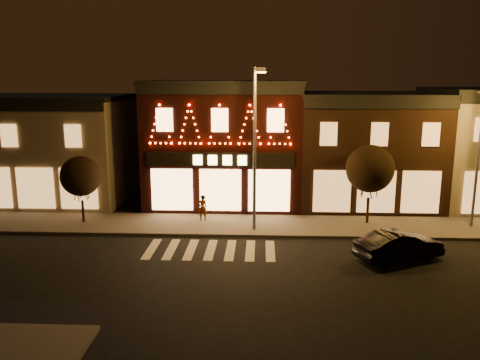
{
  "coord_description": "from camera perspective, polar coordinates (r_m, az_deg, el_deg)",
  "views": [
    {
      "loc": [
        2.53,
        -19.14,
        8.58
      ],
      "look_at": [
        1.48,
        4.0,
        3.62
      ],
      "focal_mm": 36.43,
      "sensor_mm": 36.0,
      "label": 1
    }
  ],
  "objects": [
    {
      "name": "sidewalk_far",
      "position": [
        28.44,
        1.41,
        -5.32
      ],
      "size": [
        44.0,
        4.0,
        0.15
      ],
      "primitive_type": "cube",
      "color": "#47423D",
      "rests_on": "ground"
    },
    {
      "name": "ground",
      "position": [
        21.12,
        -4.62,
        -11.92
      ],
      "size": [
        120.0,
        120.0,
        0.0
      ],
      "primitive_type": "plane",
      "color": "black",
      "rests_on": "ground"
    },
    {
      "name": "dark_sedan",
      "position": [
        24.47,
        18.14,
        -7.31
      ],
      "size": [
        4.51,
        3.06,
        1.41
      ],
      "primitive_type": "imported",
      "rotation": [
        0.0,
        0.0,
        1.98
      ],
      "color": "black",
      "rests_on": "ground"
    },
    {
      "name": "tree_right",
      "position": [
        28.88,
        14.98,
        1.29
      ],
      "size": [
        2.75,
        2.75,
        4.61
      ],
      "rotation": [
        0.0,
        0.0,
        0.1
      ],
      "color": "black",
      "rests_on": "sidewalk_far"
    },
    {
      "name": "pedestrian",
      "position": [
        29.01,
        -4.41,
        -3.25
      ],
      "size": [
        0.66,
        0.56,
        1.55
      ],
      "primitive_type": "imported",
      "rotation": [
        0.0,
        0.0,
        3.53
      ],
      "color": "gray",
      "rests_on": "sidewalk_far"
    },
    {
      "name": "tree_left",
      "position": [
        29.68,
        -18.17,
        0.42
      ],
      "size": [
        2.34,
        2.34,
        3.92
      ],
      "rotation": [
        0.0,
        0.0,
        -0.11
      ],
      "color": "black",
      "rests_on": "sidewalk_far"
    },
    {
      "name": "building_right_a",
      "position": [
        34.19,
        14.36,
        3.61
      ],
      "size": [
        9.2,
        8.28,
        7.5
      ],
      "color": "black",
      "rests_on": "ground"
    },
    {
      "name": "streetlamp_mid",
      "position": [
        26.14,
        1.83,
        5.03
      ],
      "size": [
        0.72,
        2.04,
        8.9
      ],
      "rotation": [
        0.0,
        0.0,
        -0.18
      ],
      "color": "#59595E",
      "rests_on": "sidewalk_far"
    },
    {
      "name": "building_pulp",
      "position": [
        33.5,
        -1.77,
        4.51
      ],
      "size": [
        10.2,
        8.34,
        8.3
      ],
      "color": "black",
      "rests_on": "ground"
    },
    {
      "name": "building_left",
      "position": [
        36.92,
        -22.35,
        3.52
      ],
      "size": [
        12.2,
        8.28,
        7.3
      ],
      "color": "#746952",
      "rests_on": "ground"
    },
    {
      "name": "streetlamp_right",
      "position": [
        29.9,
        26.28,
        3.3
      ],
      "size": [
        0.73,
        1.75,
        7.68
      ],
      "rotation": [
        0.0,
        0.0,
        0.25
      ],
      "color": "#59595E",
      "rests_on": "sidewalk_far"
    }
  ]
}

